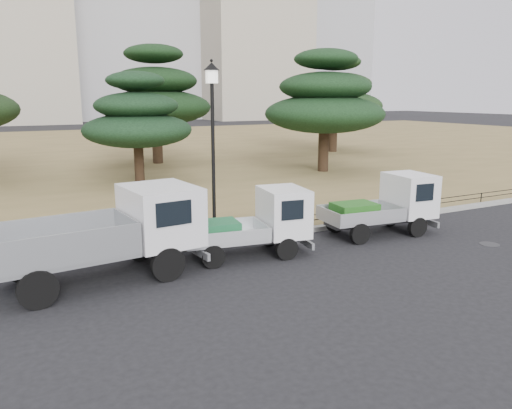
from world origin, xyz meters
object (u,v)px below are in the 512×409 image
truck_kei_front (255,223)px  truck_kei_rear (386,205)px  truck_large (109,231)px  street_lamp (213,122)px

truck_kei_front → truck_kei_rear: truck_kei_rear is taller
truck_large → truck_kei_front: (4.07, 0.04, -0.29)m
street_lamp → truck_large: bearing=-154.1°
truck_kei_front → truck_large: bearing=-171.4°
truck_large → truck_kei_rear: bearing=-5.4°
truck_large → truck_kei_rear: truck_large is taller
street_lamp → truck_kei_rear: bearing=-16.5°
truck_kei_rear → street_lamp: size_ratio=0.73×
truck_kei_front → truck_kei_rear: size_ratio=0.98×
truck_kei_front → truck_kei_rear: 4.92m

